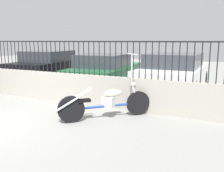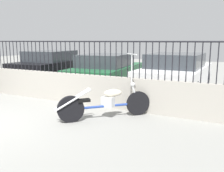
{
  "view_description": "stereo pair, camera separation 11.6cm",
  "coord_description": "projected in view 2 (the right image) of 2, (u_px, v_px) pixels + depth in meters",
  "views": [
    {
      "loc": [
        4.76,
        -3.25,
        1.8
      ],
      "look_at": [
        2.09,
        2.16,
        0.7
      ],
      "focal_mm": 40.0,
      "sensor_mm": 36.0,
      "label": 1
    },
    {
      "loc": [
        4.87,
        -3.19,
        1.8
      ],
      "look_at": [
        2.09,
        2.16,
        0.7
      ],
      "focal_mm": 40.0,
      "sensor_mm": 36.0,
      "label": 2
    }
  ],
  "objects": [
    {
      "name": "car_white",
      "position": [
        176.0,
        72.0,
        8.8
      ],
      "size": [
        1.88,
        4.41,
        1.37
      ],
      "rotation": [
        0.0,
        0.0,
        1.57
      ],
      "color": "black",
      "rests_on": "ground_plane"
    },
    {
      "name": "low_wall",
      "position": [
        58.0,
        87.0,
        7.54
      ],
      "size": [
        9.66,
        0.18,
        0.86
      ],
      "color": "#9E998E",
      "rests_on": "ground_plane"
    },
    {
      "name": "motorcycle_blue",
      "position": [
        101.0,
        103.0,
        5.76
      ],
      "size": [
        1.68,
        1.75,
        1.51
      ],
      "rotation": [
        0.0,
        0.0,
        0.81
      ],
      "color": "black",
      "rests_on": "ground_plane"
    },
    {
      "name": "car_black",
      "position": [
        53.0,
        65.0,
        11.43
      ],
      "size": [
        2.27,
        4.46,
        1.35
      ],
      "rotation": [
        0.0,
        0.0,
        1.68
      ],
      "color": "black",
      "rests_on": "ground_plane"
    },
    {
      "name": "car_green",
      "position": [
        107.0,
        70.0,
        10.01
      ],
      "size": [
        2.34,
        4.46,
        1.28
      ],
      "rotation": [
        0.0,
        0.0,
        1.68
      ],
      "color": "black",
      "rests_on": "ground_plane"
    },
    {
      "name": "fence_railing",
      "position": [
        57.0,
        53.0,
        7.36
      ],
      "size": [
        9.66,
        0.04,
        0.94
      ],
      "color": "black",
      "rests_on": "low_wall"
    }
  ]
}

